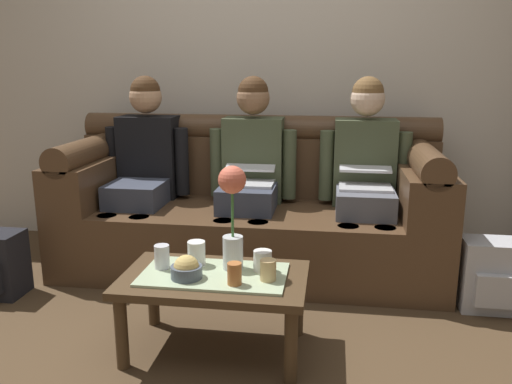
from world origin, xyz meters
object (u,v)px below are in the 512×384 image
Objects in this scene: cup_far_left at (268,270)px; couch at (251,211)px; backpack_right at (492,276)px; person_left at (144,164)px; person_right at (365,171)px; person_middle at (251,167)px; cup_near_right at (197,253)px; coffee_table at (214,286)px; flower_vase at (232,210)px; snack_bowl at (186,269)px; cup_far_right at (162,257)px; cup_far_center at (263,261)px; cup_near_left at (235,273)px.

couch is at bearing 102.70° from cup_far_left.
cup_far_left is 0.24× the size of backpack_right.
person_right is at bearing -0.03° from person_left.
person_middle reaches higher than backpack_right.
cup_near_right is (0.60, -0.97, -0.22)m from person_left.
couch is 2.85× the size of coffee_table.
coffee_table is 0.35m from flower_vase.
cup_far_left is (0.36, 0.03, 0.01)m from snack_bowl.
cup_far_right is at bearing 172.48° from cup_far_left.
snack_bowl is (-0.11, -1.13, 0.05)m from couch.
snack_bowl is 1.50× the size of cup_far_left.
backpack_right is at bearing 30.63° from cup_far_left.
backpack_right is (1.16, 0.56, -0.24)m from cup_far_center.
cup_far_left is at bearing -31.56° from flower_vase.
cup_far_center is (0.92, -1.00, -0.23)m from person_left.
snack_bowl is 0.16m from cup_near_right.
person_right is at bearing 57.49° from flower_vase.
person_right is 1.47× the size of coffee_table.
person_middle reaches higher than cup_far_right.
cup_far_right is at bearing -175.57° from cup_far_center.
person_right reaches higher than snack_bowl.
person_right is 11.15× the size of cup_far_right.
cup_far_right is at bearing -159.68° from backpack_right.
person_middle is at bearing 102.75° from cup_far_left.
cup_near_left is (0.22, -0.04, 0.01)m from snack_bowl.
cup_far_left is (0.25, -1.10, -0.23)m from person_middle.
cup_far_center is at bearing 110.50° from cup_far_left.
couch is 0.98m from cup_near_right.
cup_near_right is 0.16m from cup_far_right.
person_middle is at bearing 83.97° from cup_near_right.
backpack_right is at bearing 25.91° from cup_far_center.
backpack_right is at bearing -11.80° from person_left.
person_middle is 1.09m from cup_far_right.
cup_far_right is (-0.25, -1.03, -0.22)m from person_middle.
cup_near_left is (-0.59, -1.16, -0.23)m from person_right.
flower_vase is at bearing -122.51° from person_right.
cup_near_right reaches higher than coffee_table.
person_left is at bearing 168.20° from backpack_right.
couch is at bearing 101.88° from cup_far_center.
cup_far_right is (-0.36, 0.13, 0.01)m from cup_near_left.
flower_vase is at bearing -6.95° from cup_near_right.
snack_bowl is at bearing -157.84° from cup_far_center.
couch is 0.29m from person_middle.
cup_near_left is at bearing -120.61° from cup_far_center.
person_left reaches higher than flower_vase.
person_right reaches higher than cup_far_center.
cup_far_center reaches higher than cup_far_left.
backpack_right is (1.12, 0.67, -0.24)m from cup_far_left.
cup_near_right is at bearing 88.53° from snack_bowl.
snack_bowl reaches higher than backpack_right.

